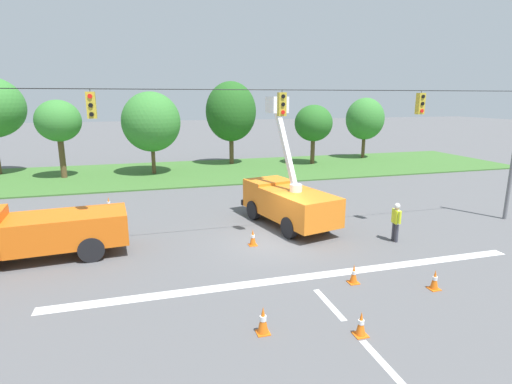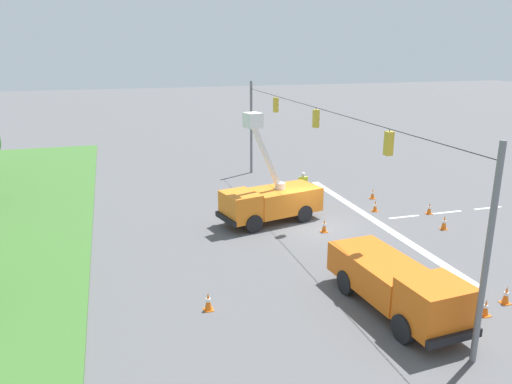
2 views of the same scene
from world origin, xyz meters
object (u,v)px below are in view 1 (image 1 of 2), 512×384
at_px(utility_truck_bucket_lift, 288,199).
at_px(road_worker, 396,220).
at_px(utility_truck_support_near, 37,231).
at_px(traffic_cone_far_right, 109,204).
at_px(tree_centre, 151,122).
at_px(traffic_cone_foreground_left, 361,324).
at_px(traffic_cone_mid_right, 435,280).
at_px(traffic_cone_near_bucket, 354,274).
at_px(traffic_cone_foreground_right, 263,320).
at_px(tree_east_end, 365,119).
at_px(tree_east, 231,112).
at_px(tree_west, 58,121).
at_px(traffic_cone_lane_edge_a, 253,237).
at_px(tree_far_east, 313,123).

distance_m(utility_truck_bucket_lift, road_worker, 5.22).
relative_size(utility_truck_support_near, traffic_cone_far_right, 8.85).
xyz_separation_m(tree_centre, traffic_cone_foreground_left, (4.65, -25.54, -4.01)).
relative_size(traffic_cone_mid_right, traffic_cone_near_bucket, 1.02).
xyz_separation_m(utility_truck_bucket_lift, road_worker, (3.82, -3.55, -0.34)).
bearing_deg(traffic_cone_foreground_right, tree_east_end, 55.24).
bearing_deg(tree_east, utility_truck_support_near, -120.94).
bearing_deg(traffic_cone_mid_right, road_worker, 71.40).
relative_size(tree_west, utility_truck_support_near, 0.92).
distance_m(utility_truck_bucket_lift, utility_truck_support_near, 11.13).
relative_size(tree_west, utility_truck_bucket_lift, 0.97).
bearing_deg(traffic_cone_near_bucket, traffic_cone_far_right, 126.16).
xyz_separation_m(tree_east, tree_east_end, (14.23, 0.12, -0.87)).
relative_size(traffic_cone_lane_edge_a, traffic_cone_far_right, 0.97).
xyz_separation_m(tree_east_end, traffic_cone_far_right, (-24.43, -13.81, -3.76)).
height_order(tree_centre, traffic_cone_near_bucket, tree_centre).
bearing_deg(traffic_cone_foreground_left, traffic_cone_near_bucket, 64.25).
bearing_deg(utility_truck_support_near, traffic_cone_near_bucket, -25.86).
bearing_deg(tree_east_end, traffic_cone_foreground_right, -124.76).
bearing_deg(traffic_cone_foreground_left, utility_truck_bucket_lift, 81.57).
relative_size(tree_west, traffic_cone_far_right, 8.13).
height_order(utility_truck_bucket_lift, traffic_cone_near_bucket, utility_truck_bucket_lift).
relative_size(tree_east_end, traffic_cone_lane_edge_a, 8.62).
height_order(traffic_cone_foreground_right, traffic_cone_mid_right, traffic_cone_foreground_right).
bearing_deg(traffic_cone_mid_right, traffic_cone_far_right, 130.25).
xyz_separation_m(traffic_cone_mid_right, traffic_cone_far_right, (-11.26, 13.31, 0.03)).
bearing_deg(utility_truck_bucket_lift, traffic_cone_near_bucket, -90.37).
height_order(road_worker, traffic_cone_lane_edge_a, road_worker).
bearing_deg(tree_centre, tree_far_east, 4.18).
xyz_separation_m(tree_east, road_worker, (2.54, -22.62, -4.00)).
height_order(traffic_cone_foreground_right, traffic_cone_near_bucket, traffic_cone_foreground_right).
distance_m(tree_far_east, traffic_cone_foreground_right, 28.98).
bearing_deg(tree_east_end, road_worker, -117.21).
xyz_separation_m(tree_centre, tree_east, (7.35, 3.19, 0.65)).
bearing_deg(tree_centre, traffic_cone_foreground_left, -79.69).
height_order(tree_west, tree_far_east, tree_west).
xyz_separation_m(tree_centre, traffic_cone_far_right, (-2.85, -10.51, -3.98)).
height_order(utility_truck_bucket_lift, traffic_cone_lane_edge_a, utility_truck_bucket_lift).
relative_size(traffic_cone_foreground_left, traffic_cone_mid_right, 1.01).
distance_m(tree_east, traffic_cone_foreground_left, 29.23).
distance_m(tree_east, traffic_cone_mid_right, 27.42).
relative_size(tree_centre, tree_east, 0.87).
xyz_separation_m(utility_truck_bucket_lift, traffic_cone_foreground_left, (-1.43, -9.66, -0.99)).
bearing_deg(traffic_cone_mid_right, utility_truck_bucket_lift, 106.43).
bearing_deg(utility_truck_support_near, tree_centre, 74.06).
distance_m(tree_far_east, traffic_cone_foreground_left, 28.73).
distance_m(tree_west, traffic_cone_far_right, 12.07).
bearing_deg(traffic_cone_near_bucket, tree_east_end, 59.09).
bearing_deg(traffic_cone_near_bucket, utility_truck_bucket_lift, 89.63).
relative_size(utility_truck_support_near, traffic_cone_foreground_right, 8.36).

